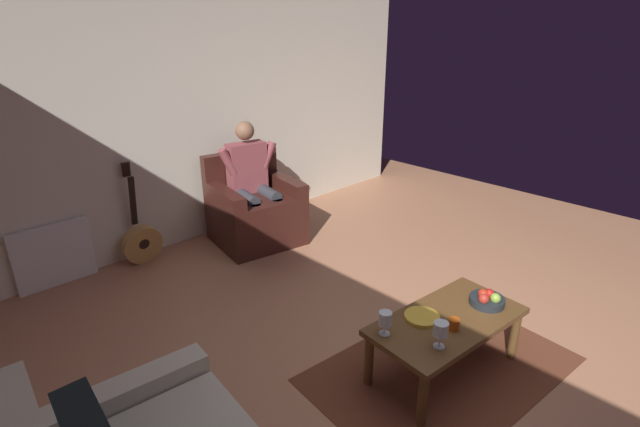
{
  "coord_description": "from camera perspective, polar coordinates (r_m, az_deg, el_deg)",
  "views": [
    {
      "loc": [
        2.63,
        1.24,
        2.21
      ],
      "look_at": [
        0.14,
        -1.31,
        0.78
      ],
      "focal_mm": 26.87,
      "sensor_mm": 36.0,
      "label": 1
    }
  ],
  "objects": [
    {
      "name": "ground_plane",
      "position": [
        3.65,
        16.91,
        -16.52
      ],
      "size": [
        7.62,
        7.62,
        0.0
      ],
      "primitive_type": "plane",
      "color": "#B27756"
    },
    {
      "name": "wall_back",
      "position": [
        5.23,
        -13.75,
        11.59
      ],
      "size": [
        5.95,
        0.06,
        2.66
      ],
      "primitive_type": "cube",
      "color": "silver",
      "rests_on": "ground"
    },
    {
      "name": "rug",
      "position": [
        3.54,
        14.3,
        -17.49
      ],
      "size": [
        1.88,
        1.31,
        0.01
      ],
      "primitive_type": "cube",
      "rotation": [
        0.0,
        0.0,
        -0.1
      ],
      "color": "brown",
      "rests_on": "ground"
    },
    {
      "name": "armchair",
      "position": [
        5.14,
        -7.8,
        0.26
      ],
      "size": [
        0.96,
        0.91,
        0.92
      ],
      "rotation": [
        0.0,
        0.0,
        -0.17
      ],
      "color": "#381914",
      "rests_on": "ground"
    },
    {
      "name": "person_seated",
      "position": [
        5.04,
        -8.07,
        4.09
      ],
      "size": [
        0.67,
        0.61,
        1.27
      ],
      "rotation": [
        0.0,
        0.0,
        -0.17
      ],
      "color": "brown",
      "rests_on": "ground"
    },
    {
      "name": "coffee_table",
      "position": [
        3.33,
        14.87,
        -12.84
      ],
      "size": [
        1.12,
        0.65,
        0.41
      ],
      "rotation": [
        0.0,
        0.0,
        -0.1
      ],
      "color": "brown",
      "rests_on": "ground"
    },
    {
      "name": "guitar",
      "position": [
        4.98,
        -20.5,
        -3.09
      ],
      "size": [
        0.38,
        0.21,
        1.01
      ],
      "color": "#B58847",
      "rests_on": "ground"
    },
    {
      "name": "radiator",
      "position": [
        4.87,
        -29.14,
        -4.36
      ],
      "size": [
        0.66,
        0.06,
        0.57
      ],
      "primitive_type": "cube",
      "color": "white",
      "rests_on": "ground"
    },
    {
      "name": "wine_glass_near",
      "position": [
        2.98,
        14.17,
        -13.37
      ],
      "size": [
        0.09,
        0.09,
        0.17
      ],
      "color": "silver",
      "rests_on": "coffee_table"
    },
    {
      "name": "wine_glass_far",
      "position": [
        3.03,
        7.77,
        -12.46
      ],
      "size": [
        0.08,
        0.08,
        0.16
      ],
      "color": "silver",
      "rests_on": "coffee_table"
    },
    {
      "name": "fruit_bowl",
      "position": [
        3.51,
        19.29,
        -9.62
      ],
      "size": [
        0.24,
        0.24,
        0.11
      ],
      "color": "#22282C",
      "rests_on": "coffee_table"
    },
    {
      "name": "decorative_dish",
      "position": [
        3.26,
        12.05,
        -11.96
      ],
      "size": [
        0.23,
        0.23,
        0.02
      ],
      "primitive_type": "cylinder",
      "color": "gold",
      "rests_on": "coffee_table"
    },
    {
      "name": "candle_jar",
      "position": [
        3.19,
        15.65,
        -12.58
      ],
      "size": [
        0.07,
        0.07,
        0.07
      ],
      "primitive_type": "cylinder",
      "color": "#B64D12",
      "rests_on": "coffee_table"
    }
  ]
}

